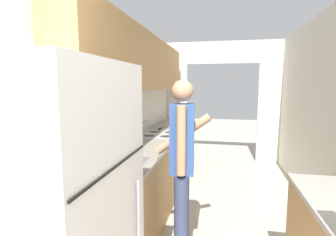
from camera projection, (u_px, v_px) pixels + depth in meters
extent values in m
cube|color=silver|center=(98.00, 121.00, 2.66)|extent=(0.06, 7.51, 2.50)
cube|color=#B2844C|center=(144.00, 63.00, 3.51)|extent=(0.32, 3.80, 0.71)
cube|color=silver|center=(172.00, 112.00, 5.75)|extent=(0.65, 0.06, 2.05)
cube|color=silver|center=(274.00, 114.00, 5.32)|extent=(0.65, 0.06, 2.05)
cube|color=silver|center=(223.00, 52.00, 5.38)|extent=(2.76, 0.06, 0.45)
cube|color=#B2844C|center=(130.00, 200.00, 2.70)|extent=(0.60, 1.81, 0.86)
cube|color=gray|center=(129.00, 159.00, 2.64)|extent=(0.62, 1.82, 0.03)
cube|color=#B2844C|center=(172.00, 148.00, 4.91)|extent=(0.60, 1.26, 0.86)
cube|color=gray|center=(172.00, 125.00, 4.85)|extent=(0.62, 1.28, 0.03)
cube|color=#9EA3A8|center=(122.00, 162.00, 2.47)|extent=(0.42, 0.44, 0.00)
cube|color=white|center=(50.00, 233.00, 1.34)|extent=(0.74, 0.82, 1.73)
cube|color=black|center=(117.00, 165.00, 1.21)|extent=(0.01, 0.79, 0.01)
cube|color=#B7B7BC|center=(160.00, 163.00, 3.93)|extent=(0.62, 0.73, 0.89)
cube|color=black|center=(181.00, 164.00, 3.87)|extent=(0.01, 0.50, 0.27)
cylinder|color=#B7B7BC|center=(182.00, 150.00, 3.84)|extent=(0.02, 0.58, 0.02)
cube|color=#B7B7BC|center=(141.00, 129.00, 3.93)|extent=(0.04, 0.73, 0.14)
cylinder|color=#232328|center=(166.00, 137.00, 3.70)|extent=(0.16, 0.16, 0.01)
cylinder|color=#232328|center=(170.00, 133.00, 4.01)|extent=(0.16, 0.16, 0.01)
cylinder|color=#232328|center=(149.00, 136.00, 3.75)|extent=(0.16, 0.16, 0.01)
cylinder|color=#232328|center=(155.00, 132.00, 4.06)|extent=(0.16, 0.16, 0.01)
cylinder|color=#384266|center=(181.00, 221.00, 2.33)|extent=(0.14, 0.14, 0.83)
cylinder|color=#384266|center=(182.00, 212.00, 2.50)|extent=(0.14, 0.14, 0.83)
cube|color=#335193|center=(182.00, 139.00, 2.32)|extent=(0.23, 0.23, 0.62)
cylinder|color=tan|center=(181.00, 141.00, 2.18)|extent=(0.09, 0.09, 0.59)
cylinder|color=tan|center=(183.00, 134.00, 2.46)|extent=(0.53, 0.13, 0.40)
sphere|color=tan|center=(183.00, 91.00, 2.27)|extent=(0.19, 0.19, 0.19)
cube|color=#B7B7BC|center=(162.00, 128.00, 4.42)|extent=(0.06, 0.21, 0.00)
cube|color=black|center=(160.00, 129.00, 4.26)|extent=(0.03, 0.11, 0.02)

